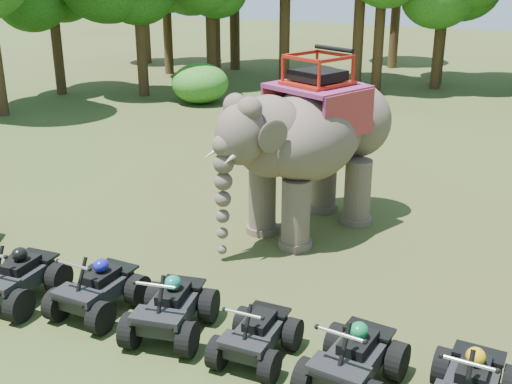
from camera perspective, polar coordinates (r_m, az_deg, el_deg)
ground at (r=13.62m, az=-2.11°, el=-9.14°), size 110.00×110.00×0.00m
elephant at (r=16.10m, az=5.04°, el=4.36°), size 4.40×5.94×4.57m
atv_0 at (r=13.97m, az=-20.58°, el=-6.54°), size 1.44×1.92×1.38m
atv_1 at (r=13.10m, az=-13.96°, el=-7.73°), size 1.38×1.85×1.34m
atv_2 at (r=12.14m, az=-7.63°, el=-9.55°), size 1.65×2.05×1.37m
atv_3 at (r=11.40m, az=0.03°, el=-11.95°), size 1.20×1.64×1.21m
atv_4 at (r=10.80m, az=8.70°, el=-13.76°), size 1.56×2.00×1.38m
atv_5 at (r=10.65m, az=18.61°, el=-15.36°), size 1.43×1.89×1.34m
tree_0 at (r=35.33m, az=16.12°, el=14.57°), size 5.03×5.03×7.19m
tree_29 at (r=34.20m, az=-17.43°, el=13.82°), size 4.66×4.66×6.66m
tree_30 at (r=32.73m, az=-10.30°, el=15.00°), size 5.33×5.33×7.62m
tree_31 at (r=34.81m, az=-4.07°, el=15.39°), size 5.18×5.18×7.40m
tree_33 at (r=34.36m, az=9.21°, el=16.02°), size 5.93×5.93×8.47m
tree_36 at (r=38.88m, az=-7.95°, el=15.77°), size 5.19×5.19×7.41m
tree_39 at (r=43.10m, az=-9.91°, el=16.30°), size 5.39×5.39×7.70m
tree_40 at (r=34.20m, az=10.99°, el=15.11°), size 5.28×5.28×7.55m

